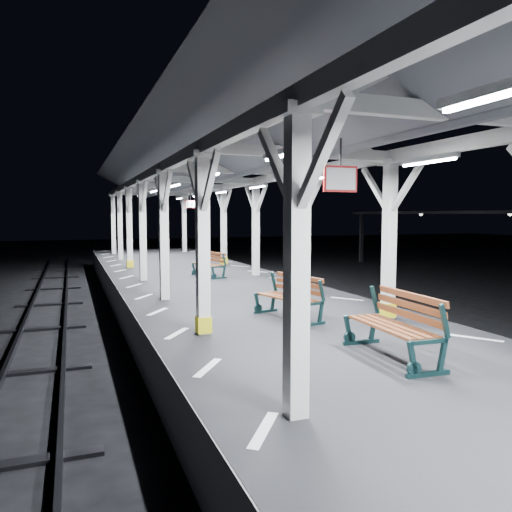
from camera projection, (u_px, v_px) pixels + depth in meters
ground at (355, 412)px, 8.06m from camera, size 120.00×120.00×0.00m
platform at (356, 382)px, 8.02m from camera, size 6.00×50.00×1.00m
hazard_stripes_left at (208, 368)px, 7.13m from camera, size 1.00×48.00×0.01m
hazard_stripes_right at (476, 338)px, 8.83m from camera, size 1.00×48.00×0.01m
track_left at (13, 460)px, 6.32m from camera, size 2.20×60.00×0.16m
canopy at (361, 125)px, 7.66m from camera, size 5.40×49.00×4.65m
bench_near at (398, 324)px, 7.58m from camera, size 0.78×1.88×1.00m
bench_mid at (291, 296)px, 10.50m from camera, size 0.99×1.78×0.91m
bench_far at (211, 264)px, 17.63m from camera, size 0.90×1.68×0.86m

